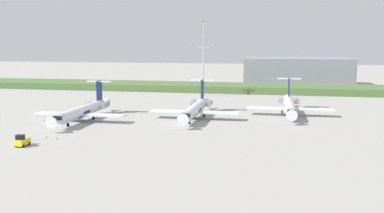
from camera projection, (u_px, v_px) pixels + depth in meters
The scene contains 11 objects.
ground_plane at pixel (205, 106), 128.75m from camera, with size 500.00×500.00×0.00m, color #9E9B96.
grass_berm at pixel (221, 88), 168.92m from camera, with size 320.00×20.00×2.62m, color #4C6B38.
regional_jet_nearest at pixel (83, 110), 105.22m from camera, with size 22.81×31.00×9.00m.
regional_jet_second at pixel (196, 108), 108.64m from camera, with size 22.81×31.00×9.00m.
regional_jet_third at pixel (290, 105), 113.75m from camera, with size 22.81×31.00×9.00m.
antenna_mast at pixel (203, 66), 150.20m from camera, with size 4.40×0.50×26.64m.
distant_hangar at pixel (297, 71), 191.02m from camera, with size 46.62×24.62×12.15m, color gray.
baggage_tug at pixel (22, 141), 79.63m from camera, with size 1.72×3.20×2.30m.
safety_cone_front_marker at pixel (27, 137), 86.22m from camera, with size 0.44×0.44×0.55m, color orange.
safety_cone_mid_marker at pixel (46, 137), 86.22m from camera, with size 0.44×0.44×0.55m, color orange.
safety_cone_rear_marker at pixel (57, 138), 85.15m from camera, with size 0.44×0.44×0.55m, color orange.
Camera 1 is at (20.32, -95.69, 19.54)m, focal length 39.67 mm.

